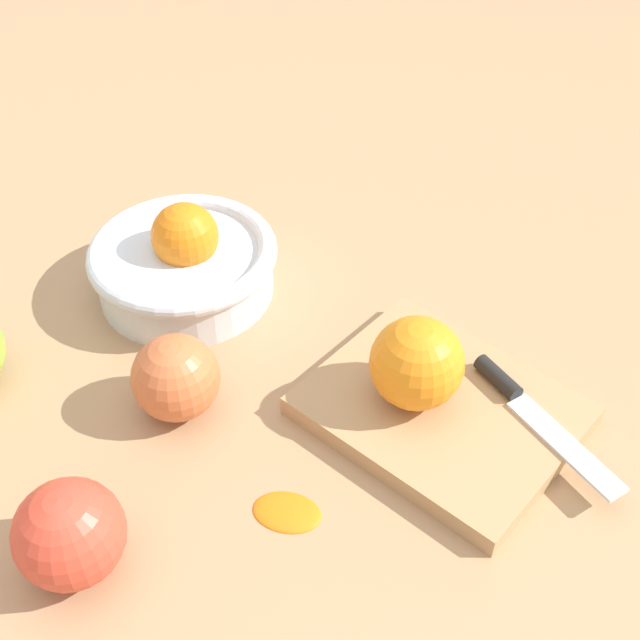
{
  "coord_description": "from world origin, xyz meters",
  "views": [
    {
      "loc": [
        0.3,
        -0.34,
        0.52
      ],
      "look_at": [
        0.04,
        0.1,
        0.04
      ],
      "focal_mm": 46.42,
      "sensor_mm": 36.0,
      "label": 1
    }
  ],
  "objects_px": {
    "apple_mid_center": "(176,378)",
    "orange_on_board": "(417,363)",
    "bowl": "(184,262)",
    "apple_front_center": "(70,534)",
    "knife": "(526,405)",
    "cutting_board": "(441,410)"
  },
  "relations": [
    {
      "from": "orange_on_board",
      "to": "knife",
      "type": "bearing_deg",
      "value": 21.34
    },
    {
      "from": "knife",
      "to": "apple_mid_center",
      "type": "height_order",
      "value": "apple_mid_center"
    },
    {
      "from": "orange_on_board",
      "to": "knife",
      "type": "relative_size",
      "value": 0.51
    },
    {
      "from": "cutting_board",
      "to": "apple_front_center",
      "type": "relative_size",
      "value": 2.67
    },
    {
      "from": "bowl",
      "to": "orange_on_board",
      "type": "distance_m",
      "value": 0.25
    },
    {
      "from": "bowl",
      "to": "knife",
      "type": "bearing_deg",
      "value": 0.75
    },
    {
      "from": "bowl",
      "to": "apple_mid_center",
      "type": "relative_size",
      "value": 2.45
    },
    {
      "from": "bowl",
      "to": "apple_mid_center",
      "type": "xyz_separation_m",
      "value": [
        0.09,
        -0.12,
        0.0
      ]
    },
    {
      "from": "apple_mid_center",
      "to": "apple_front_center",
      "type": "distance_m",
      "value": 0.15
    },
    {
      "from": "apple_front_center",
      "to": "knife",
      "type": "bearing_deg",
      "value": 51.89
    },
    {
      "from": "bowl",
      "to": "orange_on_board",
      "type": "xyz_separation_m",
      "value": [
        0.25,
        -0.03,
        0.02
      ]
    },
    {
      "from": "orange_on_board",
      "to": "apple_mid_center",
      "type": "xyz_separation_m",
      "value": [
        -0.17,
        -0.09,
        -0.02
      ]
    },
    {
      "from": "knife",
      "to": "apple_mid_center",
      "type": "distance_m",
      "value": 0.28
    },
    {
      "from": "cutting_board",
      "to": "apple_front_center",
      "type": "bearing_deg",
      "value": -122.38
    },
    {
      "from": "apple_mid_center",
      "to": "orange_on_board",
      "type": "bearing_deg",
      "value": 29.85
    },
    {
      "from": "bowl",
      "to": "cutting_board",
      "type": "distance_m",
      "value": 0.28
    },
    {
      "from": "cutting_board",
      "to": "apple_front_center",
      "type": "xyz_separation_m",
      "value": [
        -0.16,
        -0.25,
        0.03
      ]
    },
    {
      "from": "bowl",
      "to": "knife",
      "type": "distance_m",
      "value": 0.34
    },
    {
      "from": "cutting_board",
      "to": "orange_on_board",
      "type": "height_order",
      "value": "orange_on_board"
    },
    {
      "from": "bowl",
      "to": "orange_on_board",
      "type": "height_order",
      "value": "orange_on_board"
    },
    {
      "from": "bowl",
      "to": "apple_front_center",
      "type": "bearing_deg",
      "value": -66.91
    },
    {
      "from": "orange_on_board",
      "to": "cutting_board",
      "type": "bearing_deg",
      "value": 11.82
    }
  ]
}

